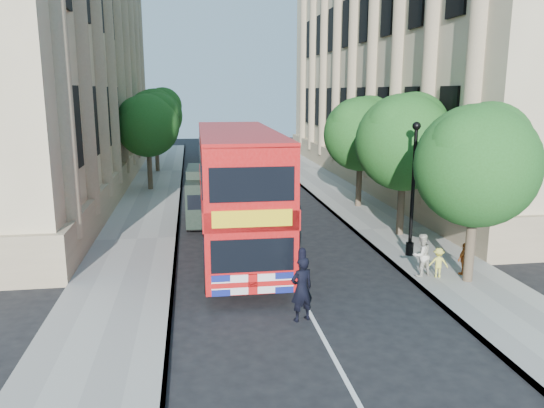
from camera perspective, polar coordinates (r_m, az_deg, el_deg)
name	(u,v)px	position (r m, az deg, el deg)	size (l,w,h in m)	color
ground	(322,335)	(14.67, 5.35, -13.86)	(120.00, 120.00, 0.00)	black
pavement_right	(390,230)	(25.31, 12.58, -2.70)	(3.50, 80.00, 0.12)	gray
pavement_left	(137,240)	(23.77, -14.31, -3.76)	(3.50, 80.00, 0.12)	gray
building_right	(432,53)	(40.63, 16.84, 15.29)	(12.00, 38.00, 18.00)	tan
building_left	(20,48)	(38.33, -25.47, 14.87)	(12.00, 38.00, 18.00)	tan
tree_right_near	(478,159)	(18.38, 21.27, 4.54)	(4.00, 4.00, 6.08)	#473828
tree_right_mid	(405,137)	(23.72, 14.12, 7.01)	(4.20, 4.20, 6.37)	#473828
tree_right_far	(361,130)	(29.34, 9.58, 7.86)	(4.00, 4.00, 6.15)	#473828
tree_left_far	(148,122)	(34.96, -13.18, 8.59)	(4.00, 4.00, 6.30)	#473828
tree_left_back	(156,113)	(42.92, -12.40, 9.58)	(4.20, 4.20, 6.65)	#473828
lamp_post	(413,195)	(20.89, 14.89, 0.95)	(0.32, 0.32, 5.16)	black
double_decker_bus	(238,190)	(20.34, -3.68, 1.55)	(2.92, 10.57, 4.87)	#B70C0C
box_van	(207,197)	(26.03, -6.96, 0.76)	(2.10, 4.79, 2.70)	black
police_constable	(302,289)	(15.11, 3.21, -9.11)	(0.69, 0.45, 1.89)	black
woman_pedestrian	(421,255)	(19.01, 15.75, -5.30)	(0.73, 0.57, 1.50)	beige
child_a	(464,259)	(19.65, 20.00, -5.57)	(0.66, 0.28, 1.13)	#CB6723
child_b	(438,263)	(19.12, 17.45, -6.04)	(0.67, 0.39, 1.04)	#D1CC47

